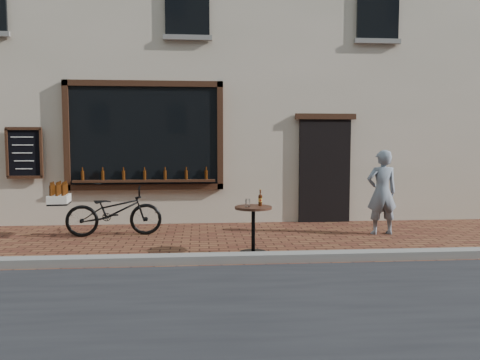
{
  "coord_description": "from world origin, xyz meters",
  "views": [
    {
      "loc": [
        -0.76,
        -6.36,
        1.71
      ],
      "look_at": [
        -0.11,
        1.2,
        1.1
      ],
      "focal_mm": 35.0,
      "sensor_mm": 36.0,
      "label": 1
    }
  ],
  "objects": [
    {
      "name": "ground",
      "position": [
        0.0,
        0.0,
        0.0
      ],
      "size": [
        90.0,
        90.0,
        0.0
      ],
      "primitive_type": "plane",
      "color": "#4D2519",
      "rests_on": "ground"
    },
    {
      "name": "kerb",
      "position": [
        0.0,
        0.2,
        0.06
      ],
      "size": [
        90.0,
        0.25,
        0.12
      ],
      "primitive_type": "cube",
      "color": "slate",
      "rests_on": "ground"
    },
    {
      "name": "shop_building",
      "position": [
        0.0,
        6.5,
        5.0
      ],
      "size": [
        28.0,
        6.2,
        10.0
      ],
      "color": "beige",
      "rests_on": "ground"
    },
    {
      "name": "cargo_bicycle",
      "position": [
        -2.37,
        2.29,
        0.46
      ],
      "size": [
        2.02,
        0.77,
        0.96
      ],
      "rotation": [
        0.0,
        0.0,
        1.67
      ],
      "color": "black",
      "rests_on": "ground"
    },
    {
      "name": "bistro_table",
      "position": [
        0.05,
        0.7,
        0.52
      ],
      "size": [
        0.57,
        0.57,
        0.98
      ],
      "color": "black",
      "rests_on": "ground"
    },
    {
      "name": "pedestrian",
      "position": [
        2.61,
        2.03,
        0.79
      ],
      "size": [
        0.58,
        0.39,
        1.57
      ],
      "primitive_type": "imported",
      "rotation": [
        0.0,
        0.0,
        3.17
      ],
      "color": "slate",
      "rests_on": "ground"
    }
  ]
}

